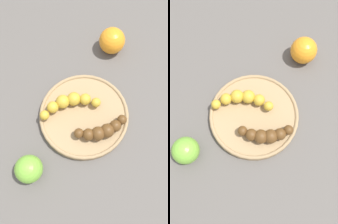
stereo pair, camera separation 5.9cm
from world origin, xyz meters
TOP-DOWN VIEW (x-y plane):
  - ground_plane at (0.00, 0.00)m, footprint 2.40×2.40m
  - fruit_bowl at (0.00, 0.00)m, footprint 0.24×0.24m
  - banana_spotted at (-0.00, 0.05)m, footprint 0.13×0.12m
  - banana_overripe at (-0.02, -0.07)m, footprint 0.12×0.10m
  - orange_fruit at (0.23, 0.06)m, footprint 0.08×0.08m
  - apple_green at (-0.19, 0.03)m, footprint 0.07×0.07m

SIDE VIEW (x-z plane):
  - ground_plane at x=0.00m, z-range 0.00..0.00m
  - fruit_bowl at x=0.00m, z-range 0.00..0.02m
  - apple_green at x=-0.19m, z-range 0.00..0.07m
  - banana_overripe at x=-0.02m, z-range 0.02..0.06m
  - banana_spotted at x=0.00m, z-range 0.02..0.06m
  - orange_fruit at x=0.23m, z-range 0.00..0.08m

